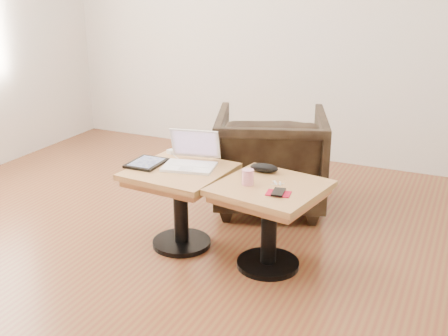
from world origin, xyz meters
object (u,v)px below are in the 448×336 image
at_px(armchair, 271,159).
at_px(side_table_right, 270,206).
at_px(striped_cup, 248,177).
at_px(laptop, 191,159).
at_px(side_table_left, 180,188).

bearing_deg(armchair, side_table_right, 89.98).
bearing_deg(side_table_right, striped_cup, -150.18).
bearing_deg(laptop, striped_cup, -30.66).
bearing_deg(side_table_left, striped_cup, -3.35).
relative_size(side_table_left, laptop, 1.68).
xyz_separation_m(side_table_right, striped_cup, (-0.12, -0.04, 0.17)).
xyz_separation_m(laptop, armchair, (0.25, 0.76, -0.20)).
bearing_deg(striped_cup, side_table_left, 172.06).
bearing_deg(striped_cup, side_table_right, 19.73).
distance_m(side_table_right, laptop, 0.60).
relative_size(striped_cup, armchair, 0.11).
distance_m(side_table_left, striped_cup, 0.51).
height_order(laptop, armchair, laptop).
bearing_deg(side_table_left, side_table_right, 2.34).
bearing_deg(armchair, striped_cup, 82.08).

